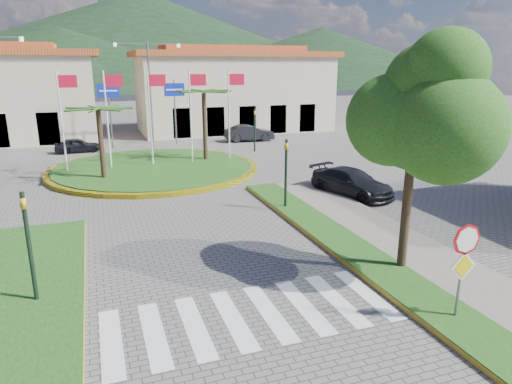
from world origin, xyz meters
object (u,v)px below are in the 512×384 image
object	(u,v)px
car_dark_b	(249,133)
stop_sign	(464,257)
car_dark_a	(77,145)
car_side_right	(352,182)
roundabout_island	(154,168)
deciduous_tree	(416,106)

from	to	relation	value
car_dark_b	stop_sign	bearing A→B (deg)	175.29
car_dark_a	car_side_right	distance (m)	21.44
roundabout_island	car_side_right	xyz separation A→B (m)	(8.56, -8.90, 0.49)
roundabout_island	car_dark_b	xyz separation A→B (m)	(9.15, 8.68, 0.52)
car_dark_b	car_side_right	distance (m)	17.59
stop_sign	car_dark_a	bearing A→B (deg)	108.62
stop_sign	car_side_right	world-z (taller)	stop_sign
car_side_right	car_dark_a	bearing A→B (deg)	108.98
stop_sign	deciduous_tree	distance (m)	4.59
deciduous_tree	car_dark_b	distance (m)	26.33
roundabout_island	car_side_right	bearing A→B (deg)	-46.10
stop_sign	deciduous_tree	size ratio (longest dim) A/B	0.39
car_dark_a	car_dark_b	xyz separation A→B (m)	(13.72, 0.64, 0.15)
stop_sign	car_side_right	distance (m)	11.78
stop_sign	deciduous_tree	world-z (taller)	deciduous_tree
roundabout_island	car_dark_a	bearing A→B (deg)	119.57
stop_sign	car_side_right	size ratio (longest dim) A/B	0.58
stop_sign	car_dark_b	distance (m)	29.05
roundabout_island	stop_sign	xyz separation A→B (m)	(4.90, -20.04, 1.62)
deciduous_tree	car_dark_b	bearing A→B (deg)	81.89
deciduous_tree	car_dark_b	size ratio (longest dim) A/B	1.62
car_dark_a	stop_sign	bearing A→B (deg)	-164.98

